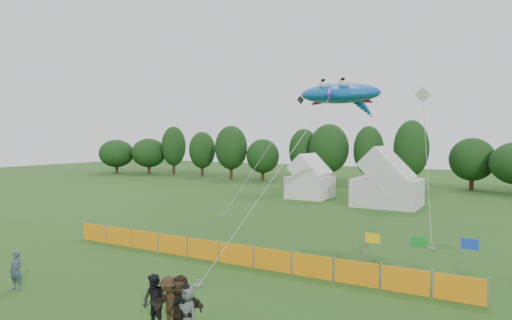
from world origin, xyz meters
The scene contains 14 objects.
treeline centered at (1.61, 44.93, 4.18)m, with size 104.57×8.78×8.36m.
tent_left centered at (-8.23, 31.08, 1.80)m, with size 4.05×4.05×3.58m.
tent_right centered at (-0.11, 29.50, 2.03)m, with size 5.71×4.57×4.03m.
barrier_fence centered at (-1.78, 7.12, 0.50)m, with size 21.90×0.06×1.00m.
flag_row centered at (8.17, 9.05, 1.31)m, with size 8.73×0.22×2.05m.
spectator_a centered at (-7.54, -0.42, 0.79)m, with size 0.57×0.38×1.57m, color #324254.
spectator_b centered at (-0.08, -0.43, 0.89)m, with size 0.86×0.67×1.77m, color black.
spectator_c centered at (0.52, -0.39, 0.91)m, with size 1.17×0.67×1.81m, color #302213.
spectator_d centered at (1.23, -0.43, 0.85)m, with size 1.00×0.42×1.70m, color black.
spectator_e centered at (1.27, -0.39, 0.81)m, with size 0.79×0.52×1.62m, color #505055.
spectator_f centered at (0.87, -0.26, 0.93)m, with size 1.73×0.55×1.86m, color black.
stingray_kite centered at (-0.33, 18.13, 9.05)m, with size 5.86×21.35×10.03m.
small_kite_white centered at (4.51, 20.83, 6.47)m, with size 2.87×8.65×9.83m.
small_kite_dark centered at (-8.91, 23.87, 5.52)m, with size 2.48×10.58×10.09m.
Camera 1 is at (10.05, -11.31, 6.25)m, focal length 32.00 mm.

